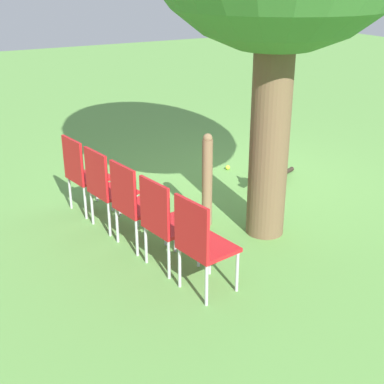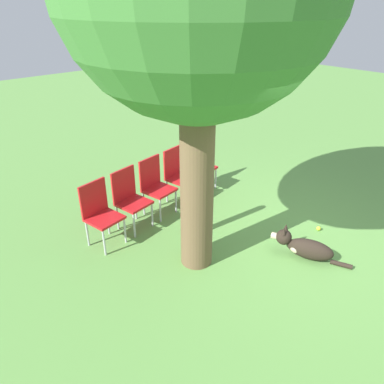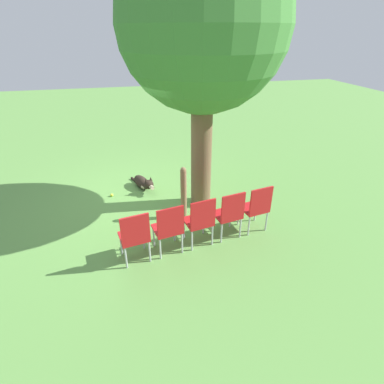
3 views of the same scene
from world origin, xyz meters
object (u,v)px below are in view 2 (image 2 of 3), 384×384
at_px(fence_post, 199,201).
at_px(red_chair_1, 178,172).
at_px(red_chair_2, 155,183).
at_px(red_chair_3, 129,196).
at_px(red_chair_4, 100,211).
at_px(dog, 304,247).
at_px(red_chair_0, 198,162).
at_px(tennis_ball, 319,228).

relative_size(fence_post, red_chair_1, 1.16).
bearing_deg(red_chair_2, fence_post, -4.73).
height_order(fence_post, red_chair_2, fence_post).
height_order(red_chair_1, red_chair_3, same).
xyz_separation_m(red_chair_1, red_chair_3, (-0.18, 1.10, 0.00)).
bearing_deg(red_chair_1, red_chair_4, -90.83).
bearing_deg(dog, red_chair_1, -17.08).
distance_m(dog, red_chair_1, 2.44).
relative_size(fence_post, red_chair_3, 1.16).
bearing_deg(dog, fence_post, 3.93).
height_order(fence_post, red_chair_4, fence_post).
distance_m(red_chair_0, red_chair_2, 1.11).
height_order(dog, red_chair_1, red_chair_1).
height_order(red_chair_0, red_chair_3, same).
distance_m(red_chair_1, red_chair_3, 1.11).
xyz_separation_m(dog, fence_post, (1.38, 0.68, 0.39)).
bearing_deg(red_chair_0, red_chair_3, -90.83).
relative_size(red_chair_3, tennis_ball, 13.71).
height_order(red_chair_0, red_chair_1, same).
relative_size(dog, red_chair_4, 1.12).
bearing_deg(red_chair_2, tennis_ball, 25.35).
relative_size(red_chair_0, red_chair_1, 1.00).
bearing_deg(dog, tennis_ball, -96.71).
xyz_separation_m(red_chair_0, red_chair_3, (-0.27, 1.64, 0.00)).
xyz_separation_m(red_chair_1, tennis_ball, (-2.19, -0.96, -0.49)).
height_order(dog, fence_post, fence_post).
bearing_deg(red_chair_1, fence_post, -34.37).
relative_size(fence_post, tennis_ball, 15.90).
relative_size(fence_post, red_chair_4, 1.16).
xyz_separation_m(red_chair_0, red_chair_4, (-0.36, 2.19, 0.00)).
xyz_separation_m(red_chair_2, red_chair_3, (-0.09, 0.55, 0.00)).
bearing_deg(fence_post, dog, -153.64).
bearing_deg(red_chair_4, tennis_ball, 43.31).
bearing_deg(red_chair_3, red_chair_1, 89.17).
distance_m(fence_post, red_chair_3, 1.06).
height_order(red_chair_1, red_chair_4, same).
bearing_deg(red_chair_2, red_chair_3, -90.83).
bearing_deg(fence_post, red_chair_0, -42.11).
bearing_deg(red_chair_4, red_chair_2, 89.17).
height_order(red_chair_0, red_chair_2, same).
distance_m(fence_post, red_chair_0, 1.50).
bearing_deg(tennis_ball, red_chair_0, 10.16).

